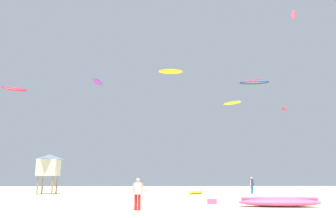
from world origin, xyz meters
TOP-DOWN VIEW (x-y plane):
  - ground_plane at (0.00, 0.00)m, footprint 120.00×120.00m
  - person_foreground at (-2.23, 3.09)m, footprint 0.52×0.36m
  - person_midground at (9.35, 21.74)m, footprint 0.47×0.43m
  - kite_grounded_near at (3.18, 21.48)m, footprint 2.58×3.13m
  - kite_grounded_mid at (5.80, 4.81)m, footprint 4.78×1.89m
  - lifeguard_tower at (-12.51, 21.35)m, footprint 2.30×2.30m
  - cooler_box at (6.42, 9.83)m, footprint 0.56×0.36m
  - gear_bag at (2.34, 7.20)m, footprint 0.56×0.36m
  - kite_aloft_0 at (17.43, 30.91)m, footprint 1.59×2.22m
  - kite_aloft_1 at (0.95, 30.07)m, footprint 3.54×1.10m
  - kite_aloft_2 at (-9.54, 31.17)m, footprint 1.40×3.40m
  - kite_aloft_3 at (13.45, 31.37)m, footprint 4.54×2.05m
  - kite_aloft_4 at (-21.66, 32.22)m, footprint 3.54×2.46m
  - kite_aloft_5 at (16.03, 39.59)m, footprint 2.89×1.83m
  - kite_aloft_6 at (19.54, 29.68)m, footprint 2.13×2.96m
  - kite_aloft_8 at (8.38, 24.95)m, footprint 2.31×2.22m

SIDE VIEW (x-z plane):
  - ground_plane at x=0.00m, z-range 0.00..0.00m
  - cooler_box at x=6.42m, z-range 0.00..0.32m
  - gear_bag at x=2.34m, z-range 0.00..0.32m
  - kite_grounded_near at x=3.18m, z-range -0.01..0.38m
  - kite_grounded_mid at x=5.80m, z-range 0.00..0.54m
  - person_foreground at x=-2.23m, z-range 0.14..1.75m
  - person_midground at x=9.35m, z-range 0.15..1.93m
  - lifeguard_tower at x=-12.51m, z-range 0.98..5.13m
  - kite_aloft_8 at x=8.38m, z-range 10.68..11.09m
  - kite_aloft_0 at x=17.43m, z-range 11.29..11.61m
  - kite_aloft_4 at x=-21.66m, z-range 13.91..14.78m
  - kite_aloft_2 at x=-9.54m, z-range 15.05..15.46m
  - kite_aloft_3 at x=13.45m, z-range 15.05..16.07m
  - kite_aloft_1 at x=0.95m, z-range 16.27..16.99m
  - kite_aloft_5 at x=16.03m, z-range 18.25..18.70m
  - kite_aloft_6 at x=19.54m, z-range 25.42..26.01m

